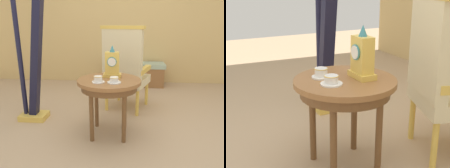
% 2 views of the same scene
% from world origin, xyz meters
% --- Properties ---
extents(ground_plane, '(10.00, 10.00, 0.00)m').
position_xyz_m(ground_plane, '(0.00, 0.00, 0.00)').
color(ground_plane, tan).
extents(wall_back, '(6.00, 0.10, 2.80)m').
position_xyz_m(wall_back, '(0.00, 2.25, 1.40)').
color(wall_back, tan).
rests_on(wall_back, ground).
extents(side_table, '(0.65, 0.65, 0.61)m').
position_xyz_m(side_table, '(-0.08, 0.01, 0.54)').
color(side_table, brown).
rests_on(side_table, ground).
extents(teacup_left, '(0.12, 0.12, 0.06)m').
position_xyz_m(teacup_left, '(-0.17, -0.11, 0.64)').
color(teacup_left, white).
rests_on(teacup_left, side_table).
extents(teacup_right, '(0.13, 0.13, 0.06)m').
position_xyz_m(teacup_right, '(-0.02, -0.11, 0.64)').
color(teacup_right, white).
rests_on(teacup_right, side_table).
extents(mantel_clock, '(0.19, 0.11, 0.34)m').
position_xyz_m(mantel_clock, '(-0.05, 0.12, 0.75)').
color(mantel_clock, gold).
rests_on(mantel_clock, side_table).
extents(armchair, '(0.69, 0.68, 1.14)m').
position_xyz_m(armchair, '(0.07, 0.69, 0.59)').
color(armchair, beige).
rests_on(armchair, ground).
extents(harp, '(0.40, 0.24, 1.73)m').
position_xyz_m(harp, '(-1.03, 0.31, 0.70)').
color(harp, gold).
rests_on(harp, ground).
extents(window_bench, '(1.08, 0.40, 0.44)m').
position_xyz_m(window_bench, '(0.25, 1.95, 0.22)').
color(window_bench, '#9EB299').
rests_on(window_bench, ground).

